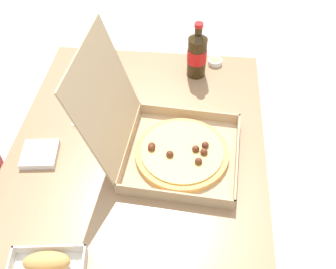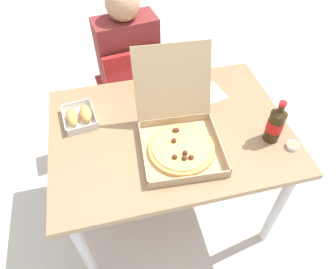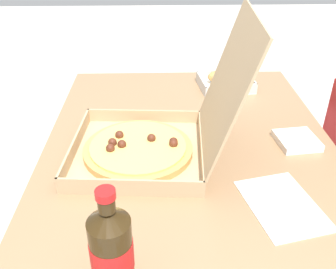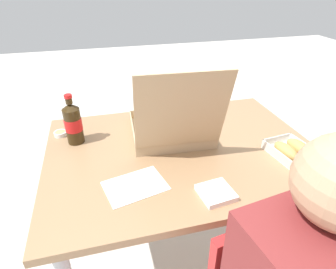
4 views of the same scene
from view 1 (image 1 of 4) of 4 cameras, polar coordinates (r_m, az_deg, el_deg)
ground_plane at (r=1.88m, az=-3.28°, el=-17.56°), size 10.00×10.00×0.00m
dining_table at (r=1.32m, az=-4.45°, el=-5.69°), size 1.13×0.83×0.73m
pizza_box_open at (r=1.22m, az=0.11°, el=-1.37°), size 0.38×0.48×0.38m
cola_bottle at (r=1.50m, az=4.25°, el=11.62°), size 0.07×0.07×0.22m
paper_menu at (r=1.45m, az=-10.77°, el=4.49°), size 0.24×0.19×0.00m
napkin_pile at (r=1.31m, az=-18.15°, el=-2.72°), size 0.12×0.12×0.02m
dipping_sauce_cup at (r=1.61m, az=6.85°, el=10.52°), size 0.06×0.06×0.02m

